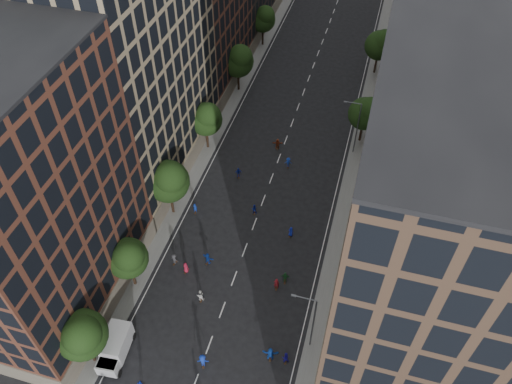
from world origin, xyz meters
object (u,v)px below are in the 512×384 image
cargo_van (115,347)px  streetlamp_far (356,125)px  skater_2 (285,358)px  streetlamp_near (311,321)px

cargo_van → streetlamp_far: bearing=58.6°
streetlamp_far → skater_2: 35.86m
streetlamp_far → cargo_van: (-19.54, -39.68, -3.69)m
streetlamp_near → streetlamp_far: size_ratio=1.00×
streetlamp_near → cargo_van: (-19.54, -6.68, -3.69)m
streetlamp_near → cargo_van: 20.97m
streetlamp_near → skater_2: streetlamp_near is taller
streetlamp_near → skater_2: size_ratio=5.57×
skater_2 → cargo_van: bearing=-0.3°
cargo_van → skater_2: size_ratio=3.37×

